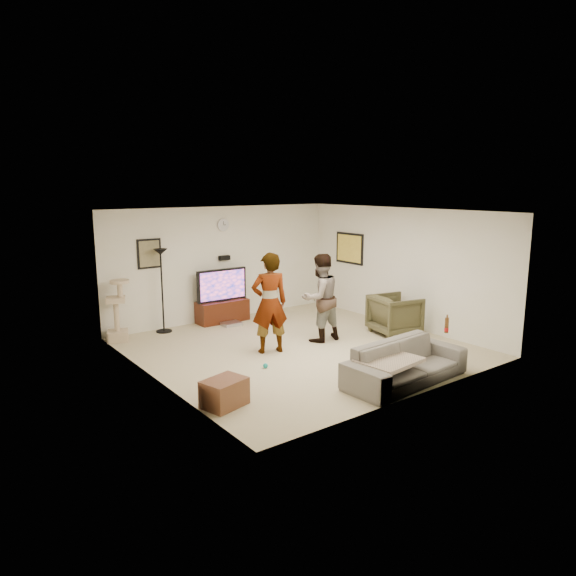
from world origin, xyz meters
TOP-DOWN VIEW (x-y plane):
  - floor at (0.00, 0.00)m, footprint 5.50×5.50m
  - ceiling at (0.00, 0.00)m, footprint 5.50×5.50m
  - wall_back at (0.00, 2.75)m, footprint 5.50×0.04m
  - wall_front at (0.00, -2.75)m, footprint 5.50×0.04m
  - wall_left at (-2.75, 0.00)m, footprint 0.04×5.50m
  - wall_right at (2.75, 0.00)m, footprint 0.04×5.50m
  - wall_clock at (0.00, 2.72)m, footprint 0.26×0.04m
  - wall_speaker at (0.00, 2.69)m, footprint 0.25×0.10m
  - picture_back at (-1.70, 2.73)m, footprint 0.42×0.03m
  - picture_right at (2.73, 1.60)m, footprint 0.03×0.78m
  - tv_stand at (-0.18, 2.50)m, footprint 1.14×0.45m
  - console_box at (-0.19, 2.11)m, footprint 0.40×0.30m
  - tv at (-0.18, 2.50)m, footprint 1.17×0.08m
  - tv_screen at (-0.18, 2.46)m, footprint 1.08×0.01m
  - floor_lamp at (-1.56, 2.51)m, footprint 0.32×0.32m
  - cat_tree at (-2.53, 2.45)m, footprint 0.50×0.50m
  - person_left at (-0.56, 0.14)m, footprint 0.76×0.61m
  - person_right at (0.61, 0.14)m, footprint 0.83×0.65m
  - sofa at (0.26, -2.30)m, footprint 2.13×0.92m
  - throw_blanket at (-0.12, -2.30)m, footprint 0.97×0.80m
  - beer_bottle at (1.22, -2.30)m, footprint 0.06×0.06m
  - armchair at (2.13, -0.40)m, footprint 1.03×1.01m
  - side_table at (-2.40, -1.43)m, footprint 0.66×0.56m
  - toy_ball at (-1.11, -0.53)m, footprint 0.08×0.08m

SIDE VIEW (x-z plane):
  - floor at x=0.00m, z-range -0.02..0.00m
  - console_box at x=-0.19m, z-range 0.00..0.07m
  - toy_ball at x=-1.11m, z-range 0.00..0.08m
  - side_table at x=-2.40m, z-range 0.00..0.38m
  - tv_stand at x=-0.18m, z-range 0.00..0.48m
  - sofa at x=0.26m, z-range 0.00..0.61m
  - armchair at x=2.13m, z-range 0.00..0.79m
  - throw_blanket at x=-0.12m, z-range 0.38..0.44m
  - cat_tree at x=-2.53m, z-range 0.00..1.20m
  - beer_bottle at x=1.22m, z-range 0.61..0.86m
  - tv at x=-0.18m, z-range 0.48..1.17m
  - tv_screen at x=-0.18m, z-range 0.52..1.13m
  - person_right at x=0.61m, z-range 0.00..1.69m
  - floor_lamp at x=-1.56m, z-range 0.00..1.70m
  - person_left at x=-0.56m, z-range 0.00..1.81m
  - wall_back at x=0.00m, z-range 0.00..2.50m
  - wall_front at x=0.00m, z-range 0.00..2.50m
  - wall_left at x=-2.75m, z-range 0.00..2.50m
  - wall_right at x=2.75m, z-range 0.00..2.50m
  - wall_speaker at x=0.00m, z-range 1.33..1.43m
  - picture_right at x=2.73m, z-range 1.19..1.81m
  - picture_back at x=-1.70m, z-range 1.34..1.86m
  - wall_clock at x=0.00m, z-range 1.97..2.23m
  - ceiling at x=0.00m, z-range 2.50..2.52m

